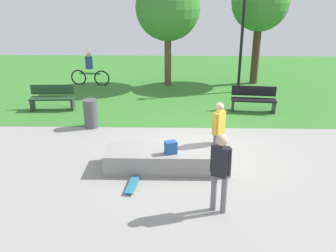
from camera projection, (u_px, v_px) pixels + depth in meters
name	position (u px, v px, depth m)	size (l,w,h in m)	color
ground_plane	(199.00, 152.00, 10.31)	(28.00, 28.00, 0.00)	gray
grass_lawn	(189.00, 80.00, 17.64)	(26.60, 12.21, 0.01)	#387A2D
concrete_ledge	(167.00, 159.00, 9.35)	(3.13, 1.00, 0.51)	gray
backpack_on_ledge	(171.00, 147.00, 9.00)	(0.28, 0.20, 0.32)	#1E4C8C
skater_performing_trick	(220.00, 168.00, 7.31)	(0.40, 0.31, 1.74)	slate
skater_watching	(219.00, 128.00, 9.44)	(0.36, 0.37, 1.64)	slate
skateboard_by_ledge	(132.00, 184.00, 8.55)	(0.27, 0.82, 0.08)	teal
park_bench_far_right	(254.00, 99.00, 13.34)	(1.64, 0.62, 0.91)	black
park_bench_near_path	(52.00, 97.00, 13.51)	(1.62, 0.56, 0.91)	#1E4223
tree_tall_oak	(168.00, 8.00, 15.60)	(2.79, 2.79, 4.79)	brown
tree_young_birch	(260.00, 3.00, 15.84)	(2.50, 2.50, 4.87)	#42301E
lamp_post	(242.00, 33.00, 14.91)	(0.28, 0.28, 4.08)	black
trash_bin	(91.00, 114.00, 11.88)	(0.45, 0.45, 0.94)	#4C4C51
cyclist_on_bicycle	(90.00, 71.00, 16.64)	(1.82, 0.25, 1.52)	black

